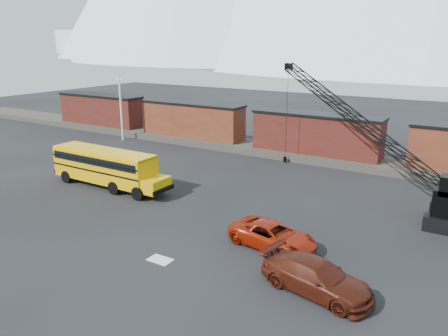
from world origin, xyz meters
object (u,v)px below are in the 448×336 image
(school_bus, at_px, (107,167))
(red_pickup, at_px, (273,236))
(crawler_crane, at_px, (355,118))
(maroon_suv, at_px, (317,277))

(school_bus, bearing_deg, red_pickup, -9.85)
(school_bus, relative_size, crawler_crane, 0.56)
(red_pickup, distance_m, maroon_suv, 5.22)
(red_pickup, relative_size, maroon_suv, 0.95)
(crawler_crane, bearing_deg, school_bus, -148.49)
(maroon_suv, distance_m, crawler_crane, 18.20)
(school_bus, height_order, crawler_crane, crawler_crane)
(crawler_crane, bearing_deg, maroon_suv, -78.83)
(red_pickup, bearing_deg, school_bus, 88.78)
(maroon_suv, height_order, crawler_crane, crawler_crane)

